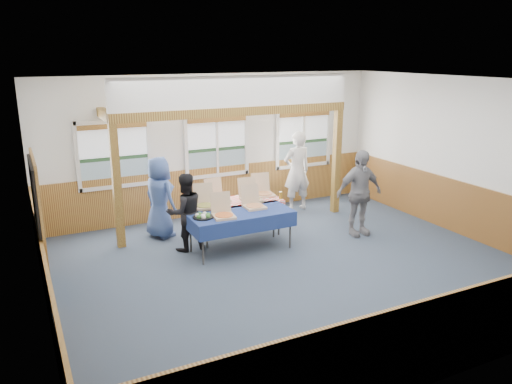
# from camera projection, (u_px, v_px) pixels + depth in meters

# --- Properties ---
(floor) EXTENTS (8.00, 8.00, 0.00)m
(floor) POSITION_uv_depth(u_px,v_px,m) (292.00, 267.00, 8.80)
(floor) COLOR #2C3947
(floor) RESTS_ON ground
(ceiling) EXTENTS (8.00, 8.00, 0.00)m
(ceiling) POSITION_uv_depth(u_px,v_px,m) (296.00, 82.00, 7.94)
(ceiling) COLOR white
(ceiling) RESTS_ON wall_back
(wall_back) EXTENTS (8.00, 0.00, 8.00)m
(wall_back) POSITION_uv_depth(u_px,v_px,m) (216.00, 145.00, 11.39)
(wall_back) COLOR silver
(wall_back) RESTS_ON floor
(wall_front) EXTENTS (8.00, 0.00, 8.00)m
(wall_front) POSITION_uv_depth(u_px,v_px,m) (459.00, 251.00, 5.35)
(wall_front) COLOR silver
(wall_front) RESTS_ON floor
(wall_left) EXTENTS (0.00, 8.00, 8.00)m
(wall_left) POSITION_uv_depth(u_px,v_px,m) (35.00, 211.00, 6.67)
(wall_left) COLOR silver
(wall_left) RESTS_ON floor
(wall_right) EXTENTS (0.00, 8.00, 8.00)m
(wall_right) POSITION_uv_depth(u_px,v_px,m) (465.00, 157.00, 10.07)
(wall_right) COLOR silver
(wall_right) RESTS_ON floor
(wainscot_back) EXTENTS (7.98, 0.05, 1.10)m
(wainscot_back) POSITION_uv_depth(u_px,v_px,m) (218.00, 190.00, 11.65)
(wainscot_back) COLOR brown
(wainscot_back) RESTS_ON floor
(wainscot_front) EXTENTS (7.98, 0.05, 1.10)m
(wainscot_front) POSITION_uv_depth(u_px,v_px,m) (447.00, 336.00, 5.65)
(wainscot_front) COLOR brown
(wainscot_front) RESTS_ON floor
(wainscot_left) EXTENTS (0.05, 6.98, 1.10)m
(wainscot_left) POSITION_uv_depth(u_px,v_px,m) (46.00, 282.00, 6.96)
(wainscot_left) COLOR brown
(wainscot_left) RESTS_ON floor
(wainscot_right) EXTENTS (0.05, 6.98, 1.10)m
(wainscot_right) POSITION_uv_depth(u_px,v_px,m) (458.00, 207.00, 10.34)
(wainscot_right) COLOR brown
(wainscot_right) RESTS_ON floor
(cased_opening) EXTENTS (0.06, 1.30, 2.10)m
(cased_opening) POSITION_uv_depth(u_px,v_px,m) (39.00, 229.00, 7.61)
(cased_opening) COLOR #313131
(cased_opening) RESTS_ON wall_left
(window_left) EXTENTS (1.56, 0.10, 1.46)m
(window_left) POSITION_uv_depth(u_px,v_px,m) (114.00, 151.00, 10.36)
(window_left) COLOR silver
(window_left) RESTS_ON wall_back
(window_mid) EXTENTS (1.56, 0.10, 1.46)m
(window_mid) POSITION_uv_depth(u_px,v_px,m) (217.00, 142.00, 11.33)
(window_mid) COLOR silver
(window_mid) RESTS_ON wall_back
(window_right) EXTENTS (1.56, 0.10, 1.46)m
(window_right) POSITION_uv_depth(u_px,v_px,m) (303.00, 135.00, 12.31)
(window_right) COLOR silver
(window_right) RESTS_ON wall_back
(post_left) EXTENTS (0.15, 0.15, 2.40)m
(post_left) POSITION_uv_depth(u_px,v_px,m) (117.00, 187.00, 9.40)
(post_left) COLOR #553212
(post_left) RESTS_ON floor
(post_right) EXTENTS (0.15, 0.15, 2.40)m
(post_right) POSITION_uv_depth(u_px,v_px,m) (336.00, 162.00, 11.53)
(post_right) COLOR #553212
(post_right) RESTS_ON floor
(cross_beam) EXTENTS (5.15, 0.18, 0.18)m
(cross_beam) POSITION_uv_depth(u_px,v_px,m) (237.00, 111.00, 10.11)
(cross_beam) COLOR #553212
(cross_beam) RESTS_ON post_left
(table_left) EXTENTS (2.06, 1.15, 0.76)m
(table_left) POSITION_uv_depth(u_px,v_px,m) (241.00, 215.00, 9.36)
(table_left) COLOR #313131
(table_left) RESTS_ON floor
(table_right) EXTENTS (1.84, 1.00, 0.76)m
(table_right) POSITION_uv_depth(u_px,v_px,m) (238.00, 204.00, 10.07)
(table_right) COLOR #313131
(table_right) RESTS_ON floor
(pizza_box_a) EXTENTS (0.44, 0.51, 0.42)m
(pizza_box_a) POSITION_uv_depth(u_px,v_px,m) (223.00, 213.00, 9.07)
(pizza_box_a) COLOR tan
(pizza_box_a) RESTS_ON table_left
(pizza_box_b) EXTENTS (0.39, 0.47, 0.41)m
(pizza_box_b) POSITION_uv_depth(u_px,v_px,m) (254.00, 204.00, 9.62)
(pizza_box_b) COLOR tan
(pizza_box_b) RESTS_ON table_left
(pizza_box_c) EXTENTS (0.48, 0.55, 0.43)m
(pizza_box_c) POSITION_uv_depth(u_px,v_px,m) (205.00, 204.00, 9.63)
(pizza_box_c) COLOR tan
(pizza_box_c) RESTS_ON table_right
(pizza_box_d) EXTENTS (0.43, 0.51, 0.42)m
(pizza_box_d) POSITION_uv_depth(u_px,v_px,m) (218.00, 198.00, 10.05)
(pizza_box_d) COLOR tan
(pizza_box_d) RESTS_ON table_right
(pizza_box_e) EXTENTS (0.43, 0.51, 0.43)m
(pizza_box_e) POSITION_uv_depth(u_px,v_px,m) (251.00, 197.00, 10.08)
(pizza_box_e) COLOR tan
(pizza_box_e) RESTS_ON table_right
(pizza_box_f) EXTENTS (0.46, 0.53, 0.43)m
(pizza_box_f) POSITION_uv_depth(u_px,v_px,m) (263.00, 192.00, 10.44)
(pizza_box_f) COLOR tan
(pizza_box_f) RESTS_ON table_right
(veggie_tray) EXTENTS (0.37, 0.37, 0.09)m
(veggie_tray) POSITION_uv_depth(u_px,v_px,m) (203.00, 216.00, 9.02)
(veggie_tray) COLOR black
(veggie_tray) RESTS_ON table_left
(drink_glass) EXTENTS (0.07, 0.07, 0.15)m
(drink_glass) POSITION_uv_depth(u_px,v_px,m) (281.00, 195.00, 10.18)
(drink_glass) COLOR #886116
(drink_glass) RESTS_ON table_right
(woman_white) EXTENTS (0.69, 0.45, 1.89)m
(woman_white) POSITION_uv_depth(u_px,v_px,m) (297.00, 171.00, 11.75)
(woman_white) COLOR silver
(woman_white) RESTS_ON floor
(woman_black) EXTENTS (0.76, 0.61, 1.50)m
(woman_black) POSITION_uv_depth(u_px,v_px,m) (185.00, 212.00, 9.37)
(woman_black) COLOR black
(woman_black) RESTS_ON floor
(man_blue) EXTENTS (0.81, 0.96, 1.66)m
(man_blue) POSITION_uv_depth(u_px,v_px,m) (160.00, 197.00, 10.03)
(man_blue) COLOR #354C84
(man_blue) RESTS_ON floor
(person_grey) EXTENTS (1.06, 0.47, 1.78)m
(person_grey) POSITION_uv_depth(u_px,v_px,m) (359.00, 193.00, 10.13)
(person_grey) COLOR slate
(person_grey) RESTS_ON floor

